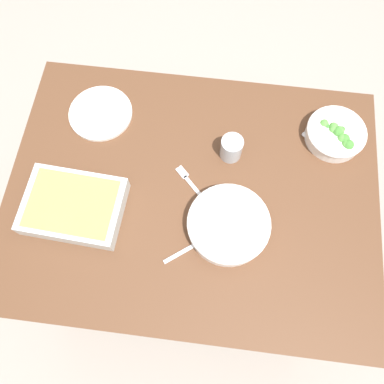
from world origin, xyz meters
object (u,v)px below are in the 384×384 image
Objects in this scene: fork_on_table at (192,184)px; side_plate at (101,113)px; spoon_by_stew at (197,244)px; stew_bowl at (228,225)px; drink_cup at (231,149)px; spoon_by_broccoli at (320,136)px; baking_dish at (73,206)px; broccoli_bowl at (336,134)px.

side_plate is at bearing -32.80° from fork_on_table.
spoon_by_stew is 0.20m from fork_on_table.
stew_bowl reaches higher than side_plate.
drink_cup reaches higher than spoon_by_broccoli.
spoon_by_stew is 1.09× the size of fork_on_table.
side_plate is at bearing -90.72° from baking_dish.
baking_dish is at bearing 28.63° from drink_cup.
baking_dish is at bearing 20.23° from fork_on_table.
side_plate is 1.26× the size of spoon_by_broccoli.
drink_cup is at bearing -86.88° from stew_bowl.
baking_dish is 1.78× the size of spoon_by_broccoli.
stew_bowl reaches higher than fork_on_table.
spoon_by_stew is (0.09, 0.07, -0.03)m from stew_bowl.
broccoli_bowl is 0.90× the size of side_plate.
baking_dish reaches higher than side_plate.
drink_cup is at bearing -132.43° from fork_on_table.
broccoli_bowl is at bearing 178.75° from spoon_by_broccoli.
drink_cup is at bearing 16.52° from broccoli_bowl.
side_plate is (-0.00, -0.35, -0.03)m from baking_dish.
broccoli_bowl is 0.88m from baking_dish.
spoon_by_broccoli is at bearing -154.96° from baking_dish.
side_plate is 0.57m from spoon_by_stew.
side_plate reaches higher than spoon_by_broccoli.
baking_dish is 2.24× the size of fork_on_table.
baking_dish is 2.06× the size of spoon_by_stew.
fork_on_table is at bearing 26.40° from broccoli_bowl.
stew_bowl is 0.11m from spoon_by_stew.
stew_bowl is 0.26m from drink_cup.
broccoli_bowl is at bearing -156.22° from baking_dish.
spoon_by_broccoli is at bearing -179.80° from side_plate.
stew_bowl is 1.28× the size of broccoli_bowl.
broccoli_bowl is at bearing -179.88° from side_plate.
broccoli_bowl is (-0.33, -0.36, -0.00)m from stew_bowl.
broccoli_bowl is 1.43× the size of fork_on_table.
baking_dish is 0.53m from drink_cup.
fork_on_table is (0.04, -0.20, -0.00)m from spoon_by_stew.
spoon_by_stew is at bearing 170.54° from baking_dish.
stew_bowl is at bearing 179.95° from baking_dish.
spoon_by_stew is at bearing 132.81° from side_plate.
broccoli_bowl is 0.05m from spoon_by_broccoli.
drink_cup reaches higher than side_plate.
side_plate is 1.58× the size of fork_on_table.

